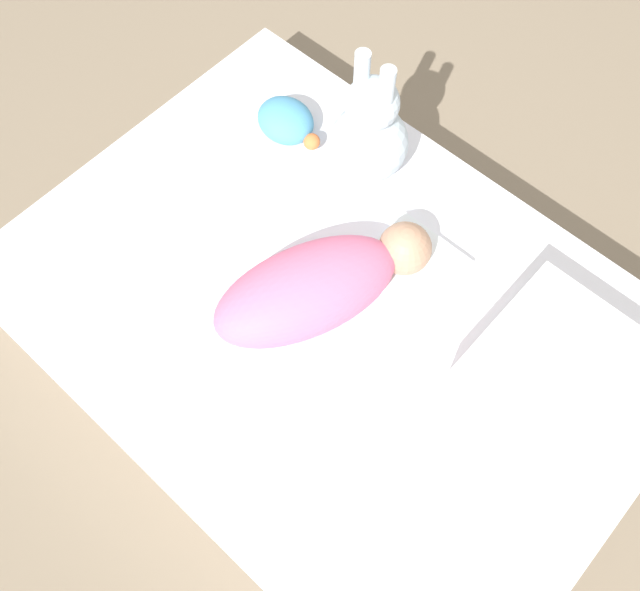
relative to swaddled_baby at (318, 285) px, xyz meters
name	(u,v)px	position (x,y,z in m)	size (l,w,h in m)	color
ground_plane	(332,343)	(0.03, 0.01, -0.24)	(12.00, 12.00, 0.00)	#7A6B56
bed_mattress	(333,326)	(0.03, 0.01, -0.15)	(1.31, 0.95, 0.17)	white
burp_cloth	(413,264)	(0.09, 0.19, -0.06)	(0.18, 0.17, 0.02)	white
swaddled_baby	(318,285)	(0.00, 0.00, 0.00)	(0.31, 0.48, 0.14)	pink
pillow	(565,379)	(0.47, 0.17, -0.02)	(0.32, 0.31, 0.10)	white
bunny_plush	(369,133)	(-0.15, 0.32, 0.05)	(0.17, 0.17, 0.32)	silver
turtle_plush	(287,121)	(-0.35, 0.27, -0.02)	(0.17, 0.12, 0.08)	#4C99C6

